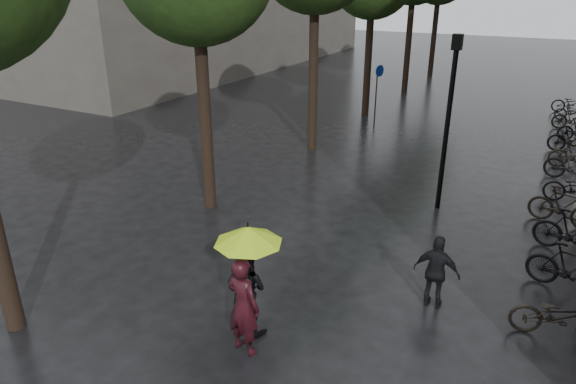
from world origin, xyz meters
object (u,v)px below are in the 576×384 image
Objects in this scene: person_burgundy at (243,306)px; lamp_post at (449,108)px; person_black at (246,290)px; parked_bicycles at (573,162)px; pedestrian_walking at (436,272)px.

person_burgundy is 0.38× the size of lamp_post.
lamp_post reaches higher than person_burgundy.
parked_bicycles is (4.90, 11.39, -0.33)m from person_black.
parked_bicycles is at bearing 54.61° from lamp_post.
pedestrian_walking is 5.20m from lamp_post.
pedestrian_walking is at bearing -137.94° from person_black.
person_burgundy is 0.57m from person_black.
person_burgundy is 12.76m from parked_bicycles.
pedestrian_walking reaches higher than parked_bicycles.
person_burgundy reaches higher than person_black.
person_black is 0.35× the size of lamp_post.
lamp_post reaches higher than pedestrian_walking.
parked_bicycles is at bearing -102.17° from pedestrian_walking.
person_black is 12.40m from parked_bicycles.
parked_bicycles is at bearing -110.97° from person_black.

